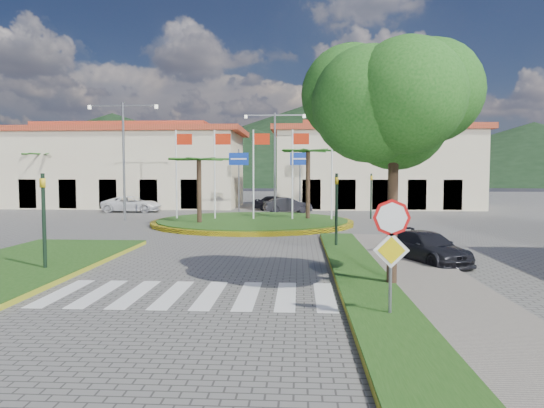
# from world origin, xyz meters

# --- Properties ---
(ground) EXTENTS (160.00, 160.00, 0.00)m
(ground) POSITION_xyz_m (0.00, 0.00, 0.00)
(ground) COLOR slate
(ground) RESTS_ON ground
(sidewalk_right) EXTENTS (4.00, 28.00, 0.15)m
(sidewalk_right) POSITION_xyz_m (6.00, 2.00, 0.07)
(sidewalk_right) COLOR gray
(sidewalk_right) RESTS_ON ground
(verge_right) EXTENTS (1.60, 28.00, 0.18)m
(verge_right) POSITION_xyz_m (4.80, 2.00, 0.09)
(verge_right) COLOR #1D4814
(verge_right) RESTS_ON ground
(crosswalk) EXTENTS (8.00, 3.00, 0.01)m
(crosswalk) POSITION_xyz_m (0.00, 4.00, 0.01)
(crosswalk) COLOR silver
(crosswalk) RESTS_ON ground
(roundabout_island) EXTENTS (12.70, 12.70, 6.00)m
(roundabout_island) POSITION_xyz_m (0.00, 22.00, 0.17)
(roundabout_island) COLOR yellow
(roundabout_island) RESTS_ON ground
(stop_sign) EXTENTS (0.80, 0.11, 2.65)m
(stop_sign) POSITION_xyz_m (4.90, 1.96, 1.79)
(stop_sign) COLOR slate
(stop_sign) RESTS_ON ground
(deciduous_tree) EXTENTS (3.60, 3.60, 6.80)m
(deciduous_tree) POSITION_xyz_m (5.50, 5.00, 5.18)
(deciduous_tree) COLOR black
(deciduous_tree) RESTS_ON ground
(traffic_light_left) EXTENTS (0.15, 0.18, 3.20)m
(traffic_light_left) POSITION_xyz_m (-5.20, 6.50, 1.94)
(traffic_light_left) COLOR black
(traffic_light_left) RESTS_ON ground
(traffic_light_right) EXTENTS (0.15, 0.18, 3.20)m
(traffic_light_right) POSITION_xyz_m (4.50, 12.00, 1.94)
(traffic_light_right) COLOR black
(traffic_light_right) RESTS_ON ground
(traffic_light_far) EXTENTS (0.18, 0.15, 3.20)m
(traffic_light_far) POSITION_xyz_m (8.00, 26.00, 1.94)
(traffic_light_far) COLOR black
(traffic_light_far) RESTS_ON ground
(direction_sign_west) EXTENTS (1.60, 0.14, 5.20)m
(direction_sign_west) POSITION_xyz_m (-2.00, 30.97, 3.53)
(direction_sign_west) COLOR slate
(direction_sign_west) RESTS_ON ground
(direction_sign_east) EXTENTS (1.60, 0.14, 5.20)m
(direction_sign_east) POSITION_xyz_m (3.00, 30.97, 3.53)
(direction_sign_east) COLOR slate
(direction_sign_east) RESTS_ON ground
(street_lamp_centre) EXTENTS (4.80, 0.16, 8.00)m
(street_lamp_centre) POSITION_xyz_m (1.00, 30.00, 4.50)
(street_lamp_centre) COLOR slate
(street_lamp_centre) RESTS_ON ground
(street_lamp_west) EXTENTS (4.80, 0.16, 8.00)m
(street_lamp_west) POSITION_xyz_m (-9.00, 24.00, 4.50)
(street_lamp_west) COLOR slate
(street_lamp_west) RESTS_ON ground
(building_left) EXTENTS (23.32, 9.54, 8.05)m
(building_left) POSITION_xyz_m (-14.00, 38.00, 3.90)
(building_left) COLOR beige
(building_left) RESTS_ON ground
(building_right) EXTENTS (19.08, 9.54, 8.05)m
(building_right) POSITION_xyz_m (10.00, 38.00, 3.90)
(building_right) COLOR beige
(building_right) RESTS_ON ground
(hill_far_west) EXTENTS (140.00, 140.00, 22.00)m
(hill_far_west) POSITION_xyz_m (-55.00, 140.00, 11.00)
(hill_far_west) COLOR black
(hill_far_west) RESTS_ON ground
(hill_far_mid) EXTENTS (180.00, 180.00, 30.00)m
(hill_far_mid) POSITION_xyz_m (15.00, 160.00, 15.00)
(hill_far_mid) COLOR black
(hill_far_mid) RESTS_ON ground
(hill_far_east) EXTENTS (120.00, 120.00, 18.00)m
(hill_far_east) POSITION_xyz_m (70.00, 135.00, 9.00)
(hill_far_east) COLOR black
(hill_far_east) RESTS_ON ground
(hill_near_back) EXTENTS (110.00, 110.00, 16.00)m
(hill_near_back) POSITION_xyz_m (-10.00, 130.00, 8.00)
(hill_near_back) COLOR black
(hill_near_back) RESTS_ON ground
(white_van) EXTENTS (4.85, 2.30, 1.34)m
(white_van) POSITION_xyz_m (-10.97, 31.09, 0.67)
(white_van) COLOR white
(white_van) RESTS_ON ground
(car_dark_a) EXTENTS (4.13, 2.27, 1.33)m
(car_dark_a) POSITION_xyz_m (0.99, 33.72, 0.67)
(car_dark_a) COLOR black
(car_dark_a) RESTS_ON ground
(car_dark_b) EXTENTS (4.10, 2.31, 1.28)m
(car_dark_b) POSITION_xyz_m (2.00, 30.92, 0.64)
(car_dark_b) COLOR black
(car_dark_b) RESTS_ON ground
(car_side_right) EXTENTS (2.90, 4.13, 1.11)m
(car_side_right) POSITION_xyz_m (7.50, 8.99, 0.56)
(car_side_right) COLOR black
(car_side_right) RESTS_ON ground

